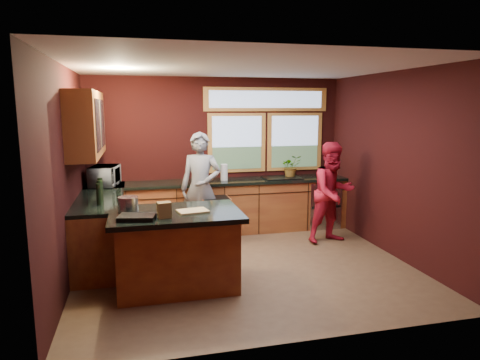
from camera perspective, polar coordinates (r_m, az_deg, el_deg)
name	(u,v)px	position (r m, az deg, el deg)	size (l,w,h in m)	color
floor	(245,266)	(6.06, 0.70, -11.43)	(4.50, 4.50, 0.00)	brown
room_shell	(197,136)	(5.87, -5.75, 5.89)	(4.52, 4.02, 2.71)	black
back_counter	(232,206)	(7.55, -1.02, -3.47)	(4.50, 0.64, 0.93)	#5F2516
left_counter	(101,227)	(6.58, -18.01, -5.92)	(0.64, 2.30, 0.93)	#5F2516
island	(177,249)	(5.32, -8.45, -9.09)	(1.55, 1.05, 0.95)	#5F2516
person_grey	(201,188)	(6.86, -5.25, -1.13)	(0.66, 0.43, 1.80)	slate
person_red	(333,193)	(7.06, 12.29, -1.67)	(0.80, 0.62, 1.64)	#A41325
microwave	(105,176)	(7.20, -17.59, 0.52)	(0.58, 0.39, 0.32)	#999999
potted_plant	(291,166)	(7.79, 6.82, 1.84)	(0.36, 0.31, 0.40)	#999999
paper_towel	(224,172)	(7.41, -2.13, 1.04)	(0.12, 0.12, 0.28)	silver
cutting_board	(193,211)	(5.16, -6.31, -4.13)	(0.35, 0.25, 0.02)	tan
stock_pot	(128,204)	(5.30, -14.69, -3.13)	(0.24, 0.24, 0.18)	#ADADB1
paper_bag	(164,210)	(4.92, -10.08, -3.96)	(0.15, 0.12, 0.18)	brown
black_tray	(137,217)	(4.92, -13.56, -4.84)	(0.40, 0.28, 0.05)	black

